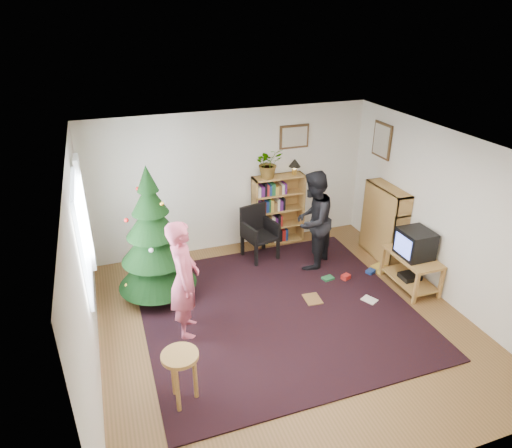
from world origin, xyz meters
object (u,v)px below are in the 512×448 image
object	(u,v)px
person_standing	(184,279)
armchair	(258,230)
person_by_chair	(313,221)
picture_back	(294,137)
tv_stand	(411,268)
bookshelf_back	(278,209)
picture_right	(382,140)
potted_plant	(268,163)
crt_tv	(415,243)
stool	(181,365)
table_lamp	(295,164)
christmas_tree	(154,246)
bookshelf_right	(384,222)

from	to	relation	value
person_standing	armchair	bearing A→B (deg)	-32.80
person_by_chair	picture_back	bearing A→B (deg)	-139.14
tv_stand	bookshelf_back	bearing A→B (deg)	123.44
picture_right	armchair	bearing A→B (deg)	174.70
person_standing	potted_plant	distance (m)	2.92
crt_tv	person_by_chair	bearing A→B (deg)	137.51
picture_right	stool	xyz separation A→B (m)	(-4.10, -2.67, -1.42)
picture_back	crt_tv	size ratio (longest dim) A/B	1.12
picture_back	bookshelf_back	world-z (taller)	picture_back
person_standing	table_lamp	bearing A→B (deg)	-38.61
armchair	person_standing	bearing A→B (deg)	-147.56
christmas_tree	picture_back	bearing A→B (deg)	24.13
person_by_chair	potted_plant	distance (m)	1.31
bookshelf_right	picture_back	bearing A→B (deg)	43.12
stool	bookshelf_back	bearing A→B (deg)	53.14
picture_back	stool	distance (m)	4.61
picture_right	person_standing	bearing A→B (deg)	-158.93
picture_back	potted_plant	bearing A→B (deg)	-165.77
stool	person_by_chair	world-z (taller)	person_by_chair
picture_right	stool	distance (m)	5.10
picture_right	potted_plant	bearing A→B (deg)	162.38
table_lamp	armchair	bearing A→B (deg)	-154.89
christmas_tree	bookshelf_back	world-z (taller)	christmas_tree
picture_back	crt_tv	distance (m)	2.77
christmas_tree	tv_stand	size ratio (longest dim) A/B	2.28
christmas_tree	table_lamp	bearing A→B (deg)	21.96
bookshelf_right	armchair	world-z (taller)	bookshelf_right
table_lamp	crt_tv	bearing A→B (deg)	-62.62
picture_back	person_by_chair	distance (m)	1.61
christmas_tree	person_standing	size ratio (longest dim) A/B	1.27
person_by_chair	potted_plant	world-z (taller)	potted_plant
christmas_tree	armchair	bearing A→B (deg)	20.52
picture_back	person_by_chair	size ratio (longest dim) A/B	0.33
picture_right	crt_tv	distance (m)	1.96
christmas_tree	potted_plant	xyz separation A→B (m)	(2.19, 1.08, 0.69)
christmas_tree	person_by_chair	xyz separation A→B (m)	(2.59, 0.06, -0.03)
stool	potted_plant	bearing A→B (deg)	55.45
tv_stand	person_standing	size ratio (longest dim) A/B	0.56
bookshelf_back	tv_stand	world-z (taller)	bookshelf_back
picture_back	tv_stand	world-z (taller)	picture_back
christmas_tree	armchair	xyz separation A→B (m)	(1.86, 0.70, -0.38)
bookshelf_back	stool	bearing A→B (deg)	-126.86
stool	potted_plant	world-z (taller)	potted_plant
bookshelf_back	potted_plant	bearing A→B (deg)	180.00
crt_tv	armchair	xyz separation A→B (m)	(-1.93, 1.74, -0.26)
bookshelf_right	table_lamp	world-z (taller)	table_lamp
picture_back	bookshelf_right	xyz separation A→B (m)	(1.19, -1.27, -1.29)
picture_right	armchair	size ratio (longest dim) A/B	0.64
tv_stand	christmas_tree	bearing A→B (deg)	164.68
armchair	person_by_chair	size ratio (longest dim) A/B	0.55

